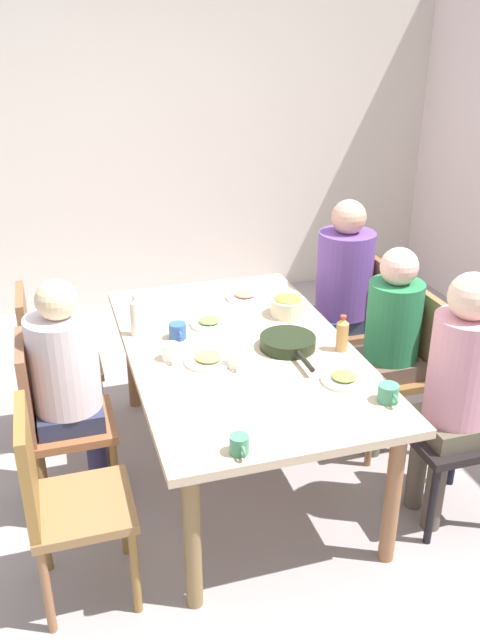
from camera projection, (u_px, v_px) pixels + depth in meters
ground_plane at (240, 468)px, 3.59m from camera, size 5.88×5.88×0.00m
wall_left at (147, 143)px, 5.22m from camera, size 0.12×5.01×2.60m
dining_table at (240, 361)px, 3.31m from camera, size 1.81×1.08×0.73m
chair_0 at (53, 415)px, 3.13m from camera, size 0.40×0.40×0.90m
person_0 at (68, 375)px, 3.07m from camera, size 0.32×0.32×1.18m
chair_1 at (60, 496)px, 2.60m from camera, size 0.40×0.40×0.90m
chair_2 at (402, 361)px, 3.61m from camera, size 0.40×0.40×0.90m
person_2 at (390, 333)px, 3.51m from camera, size 0.30×0.30×1.16m
chair_3 at (468, 420)px, 3.09m from camera, size 0.40×0.40×0.90m
person_3 at (457, 379)px, 2.96m from camera, size 0.30×0.30×1.25m
chair_4 at (48, 357)px, 3.65m from camera, size 0.40×0.40×0.90m
chair_5 at (353, 317)px, 4.14m from camera, size 0.40×0.40×0.90m
person_5 at (343, 281)px, 4.01m from camera, size 0.34×0.34×1.26m
plate_0 at (209, 359)px, 3.14m from camera, size 0.23×0.23×0.04m
plate_1 at (344, 379)px, 2.97m from camera, size 0.21×0.21×0.04m
plate_2 at (245, 296)px, 3.84m from camera, size 0.22×0.22×0.04m
plate_3 at (209, 323)px, 3.51m from camera, size 0.20×0.20×0.04m
bowl_0 at (288, 305)px, 3.61m from camera, size 0.19×0.19×0.11m
serving_pan at (288, 343)px, 3.26m from camera, size 0.46×0.28×0.06m
cup_0 at (171, 352)px, 3.15m from camera, size 0.12×0.08×0.08m
cup_1 at (388, 393)px, 2.81m from camera, size 0.12×0.09×0.08m
cup_2 at (239, 445)px, 2.48m from camera, size 0.11×0.07×0.07m
cup_3 at (178, 331)px, 3.35m from camera, size 0.12×0.09×0.08m
cup_4 at (235, 359)px, 3.08m from camera, size 0.11×0.07×0.08m
bottle_0 at (342, 334)px, 3.22m from camera, size 0.06×0.06×0.18m
bottle_1 at (135, 316)px, 3.37m from camera, size 0.05×0.05×0.22m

